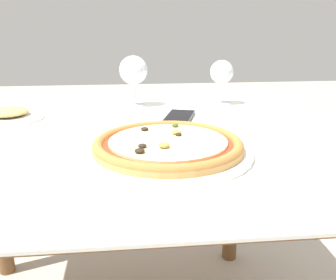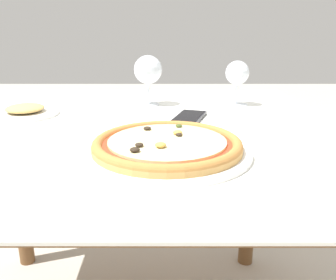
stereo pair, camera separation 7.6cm
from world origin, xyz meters
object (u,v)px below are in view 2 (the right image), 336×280
object	(u,v)px
wine_glass_far_right	(149,71)
cell_phone	(190,117)
dining_table	(119,158)
wine_glass_far_left	(238,75)
side_plate	(26,111)
pizza_plate	(168,146)

from	to	relation	value
wine_glass_far_right	cell_phone	bearing A→B (deg)	-56.23
dining_table	wine_glass_far_right	size ratio (longest dim) A/B	7.17
wine_glass_far_left	wine_glass_far_right	bearing A→B (deg)	179.08
wine_glass_far_right	cell_phone	world-z (taller)	wine_glass_far_right
dining_table	wine_glass_far_left	world-z (taller)	wine_glass_far_left
cell_phone	wine_glass_far_left	bearing A→B (deg)	48.09
wine_glass_far_left	side_plate	size ratio (longest dim) A/B	0.76
side_plate	wine_glass_far_right	bearing A→B (deg)	21.33
pizza_plate	cell_phone	bearing A→B (deg)	77.83
cell_phone	pizza_plate	bearing A→B (deg)	-102.17
dining_table	cell_phone	world-z (taller)	cell_phone
wine_glass_far_left	side_plate	bearing A→B (deg)	-168.19
wine_glass_far_left	cell_phone	world-z (taller)	wine_glass_far_left
dining_table	wine_glass_far_left	size ratio (longest dim) A/B	7.98
pizza_plate	side_plate	size ratio (longest dim) A/B	1.86
side_plate	pizza_plate	bearing A→B (deg)	-38.50
pizza_plate	cell_phone	xyz separation A→B (m)	(0.06, 0.28, -0.01)
pizza_plate	wine_glass_far_right	world-z (taller)	wine_glass_far_right
pizza_plate	side_plate	xyz separation A→B (m)	(-0.41, 0.33, -0.00)
side_plate	cell_phone	bearing A→B (deg)	-5.56
cell_phone	side_plate	distance (m)	0.47
wine_glass_far_right	side_plate	bearing A→B (deg)	-158.67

